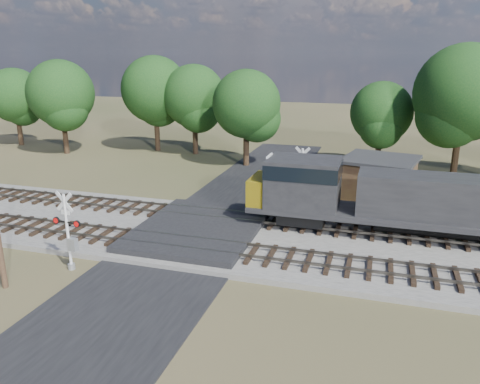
% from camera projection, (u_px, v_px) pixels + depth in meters
% --- Properties ---
extents(ground, '(160.00, 160.00, 0.00)m').
position_uv_depth(ground, '(196.00, 238.00, 27.71)').
color(ground, '#3B4424').
rests_on(ground, ground).
extents(ballast_bed, '(140.00, 10.00, 0.30)m').
position_uv_depth(ballast_bed, '(371.00, 252.00, 25.34)').
color(ballast_bed, gray).
rests_on(ballast_bed, ground).
extents(road, '(7.00, 60.00, 0.08)m').
position_uv_depth(road, '(196.00, 237.00, 27.70)').
color(road, black).
rests_on(road, ground).
extents(crossing_panel, '(7.00, 9.00, 0.62)m').
position_uv_depth(crossing_panel, '(199.00, 230.00, 28.08)').
color(crossing_panel, '#262628').
rests_on(crossing_panel, ground).
extents(track_near, '(140.00, 2.60, 0.33)m').
position_uv_depth(track_near, '(236.00, 251.00, 24.89)').
color(track_near, black).
rests_on(track_near, ballast_bed).
extents(track_far, '(140.00, 2.60, 0.33)m').
position_uv_depth(track_far, '(260.00, 220.00, 29.48)').
color(track_far, black).
rests_on(track_far, ballast_bed).
extents(crossing_signal_near, '(1.66, 0.38, 4.12)m').
position_uv_depth(crossing_signal_near, '(70.00, 238.00, 23.20)').
color(crossing_signal_near, silver).
rests_on(crossing_signal_near, ground).
extents(crossing_signal_far, '(1.75, 0.40, 4.33)m').
position_uv_depth(crossing_signal_far, '(300.00, 182.00, 32.95)').
color(crossing_signal_far, silver).
rests_on(crossing_signal_far, ground).
extents(equipment_shed, '(5.89, 5.89, 3.37)m').
position_uv_depth(equipment_shed, '(379.00, 180.00, 33.72)').
color(equipment_shed, '#432A1C').
rests_on(equipment_shed, ground).
extents(treeline, '(80.29, 12.20, 11.38)m').
position_uv_depth(treeline, '(338.00, 101.00, 42.49)').
color(treeline, black).
rests_on(treeline, ground).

